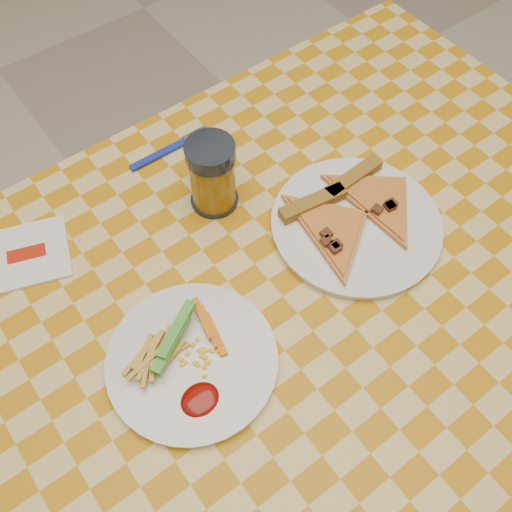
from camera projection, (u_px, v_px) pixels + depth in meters
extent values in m
plane|color=beige|center=(271.00, 434.00, 1.49)|extent=(8.00, 8.00, 0.00)
cylinder|color=silver|center=(358.00, 170.00, 1.51)|extent=(0.06, 0.06, 0.71)
cube|color=brown|center=(282.00, 304.00, 0.87)|extent=(1.20, 0.80, 0.04)
cylinder|color=silver|center=(192.00, 361.00, 0.79)|extent=(0.30, 0.30, 0.01)
cylinder|color=silver|center=(356.00, 225.00, 0.91)|extent=(0.33, 0.33, 0.01)
cube|color=#156A10|center=(174.00, 337.00, 0.77)|extent=(0.09, 0.07, 0.02)
cube|color=orange|center=(209.00, 327.00, 0.80)|extent=(0.06, 0.08, 0.01)
ellipsoid|color=#6D0702|center=(200.00, 400.00, 0.75)|extent=(0.05, 0.05, 0.01)
cube|color=olive|center=(313.00, 204.00, 0.91)|extent=(0.12, 0.04, 0.02)
cube|color=olive|center=(353.00, 179.00, 0.94)|extent=(0.12, 0.03, 0.02)
cylinder|color=black|center=(215.00, 199.00, 0.94)|extent=(0.08, 0.08, 0.01)
cylinder|color=#875B0E|center=(213.00, 180.00, 0.90)|extent=(0.07, 0.07, 0.10)
cylinder|color=black|center=(210.00, 152.00, 0.85)|extent=(0.08, 0.08, 0.03)
cube|color=white|center=(27.00, 255.00, 0.88)|extent=(0.16, 0.15, 0.01)
cube|color=#B31D0A|center=(26.00, 253.00, 0.88)|extent=(0.06, 0.04, 0.00)
cube|color=navy|center=(159.00, 155.00, 0.99)|extent=(0.11, 0.01, 0.01)
cube|color=silver|center=(196.00, 136.00, 1.02)|extent=(0.05, 0.02, 0.00)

